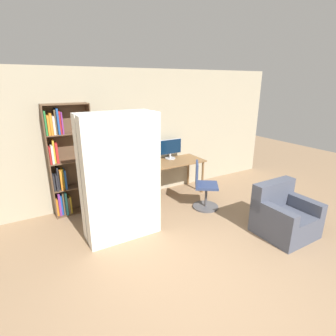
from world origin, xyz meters
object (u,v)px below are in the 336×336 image
Objects in this scene: mattress_far at (117,175)px; bookshelf at (65,163)px; armchair at (283,215)px; monitor at (170,148)px; mattress_near at (123,180)px; office_chair at (204,189)px.

bookshelf is at bearing 118.72° from mattress_far.
monitor is at bearing 104.91° from armchair.
bookshelf is at bearing 113.39° from mattress_near.
mattress_far is 2.83m from armchair.
mattress_far is (-1.65, -1.08, -0.00)m from monitor.
bookshelf is 1.52m from mattress_near.
office_chair reaches higher than armchair.
bookshelf is at bearing 179.50° from monitor.
monitor is at bearing 33.24° from mattress_far.
armchair is (0.57, -1.42, -0.07)m from office_chair.
armchair is at bearing -68.24° from office_chair.
bookshelf reaches higher than mattress_far.
mattress_far is (0.60, -1.10, -0.00)m from bookshelf.
office_chair is at bearing -84.40° from monitor.
mattress_near is 0.29m from mattress_far.
mattress_far reaches higher than monitor.
office_chair is at bearing -25.86° from bookshelf.
mattress_far is at bearing -146.76° from monitor.
mattress_far is 2.38× the size of armchair.
mattress_near is at bearing -66.61° from bookshelf.
mattress_near reaches higher than office_chair.
monitor is 2.25m from bookshelf.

